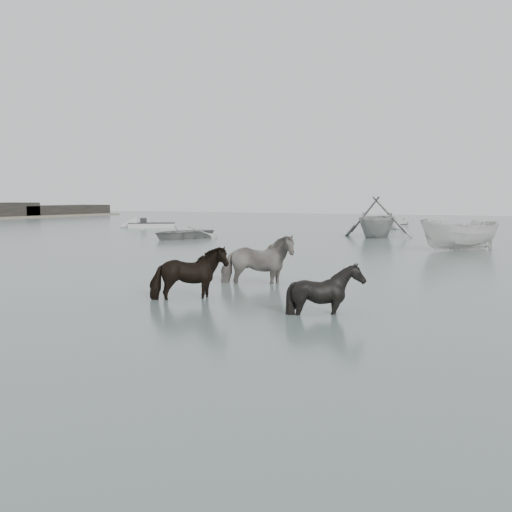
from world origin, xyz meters
name	(u,v)px	position (x,y,z in m)	size (l,w,h in m)	color
ground	(201,293)	(0.00, 0.00, 0.00)	(140.00, 140.00, 0.00)	#53625E
pony_pinto	(257,252)	(0.48, 2.10, 0.88)	(0.95, 2.08, 1.76)	black
pony_dark	(190,268)	(0.37, -1.06, 0.75)	(1.50, 1.28, 1.51)	black
pony_black	(326,279)	(3.85, -1.22, 0.72)	(1.17, 1.31, 1.45)	black
rowboat_lead	(182,231)	(-12.28, 16.96, 0.44)	(3.03, 4.25, 0.88)	#AAAAA6
rowboat_trail	(377,216)	(-2.79, 23.59, 1.28)	(4.19, 4.85, 2.56)	#9FA2A0
boat_small	(460,233)	(3.33, 16.23, 0.78)	(1.52, 4.04, 1.56)	silver
skiff_outer	(151,223)	(-21.71, 26.51, 0.38)	(4.93, 1.60, 0.75)	silver
skiff_mid	(397,223)	(-4.56, 34.23, 0.38)	(4.47, 1.60, 0.75)	gray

